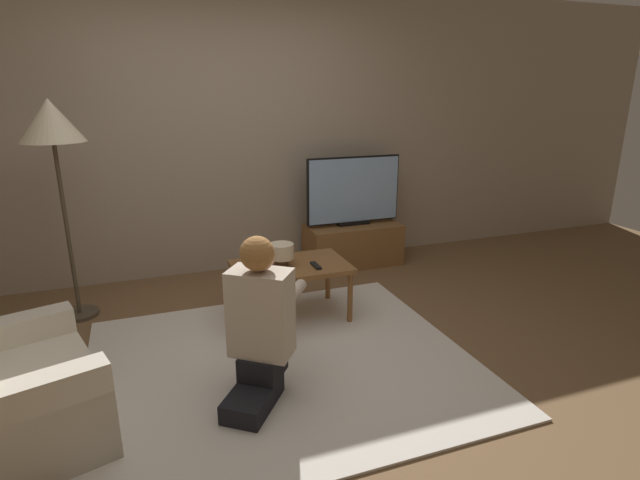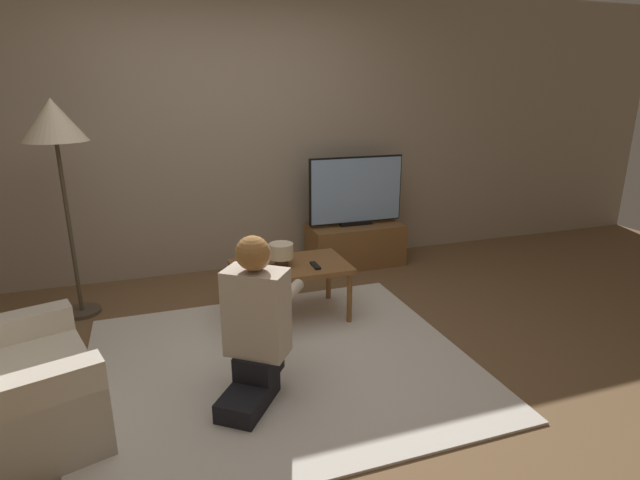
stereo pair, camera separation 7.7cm
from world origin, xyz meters
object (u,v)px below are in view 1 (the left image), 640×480
at_px(coffee_table, 291,271).
at_px(table_lamp, 282,253).
at_px(floor_lamp, 52,131).
at_px(armchair, 0,397).
at_px(person_kneeling, 260,319).
at_px(tv, 354,191).

xyz_separation_m(coffee_table, table_lamp, (-0.07, -0.00, 0.15)).
relative_size(floor_lamp, armchair, 1.56).
relative_size(coffee_table, person_kneeling, 0.90).
bearing_deg(armchair, floor_lamp, -24.39).
xyz_separation_m(coffee_table, floor_lamp, (-1.54, 0.62, 1.02)).
relative_size(tv, person_kneeling, 1.01).
height_order(person_kneeling, table_lamp, person_kneeling).
bearing_deg(person_kneeling, table_lamp, -76.47).
xyz_separation_m(tv, coffee_table, (-0.94, -0.98, -0.36)).
distance_m(tv, coffee_table, 1.41).
height_order(armchair, table_lamp, armchair).
relative_size(armchair, table_lamp, 5.81).
bearing_deg(coffee_table, table_lamp, -177.94).
bearing_deg(table_lamp, person_kneeling, -112.92).
bearing_deg(armchair, tv, -71.97).
height_order(tv, person_kneeling, tv).
distance_m(coffee_table, table_lamp, 0.17).
relative_size(tv, coffee_table, 1.12).
xyz_separation_m(tv, person_kneeling, (-1.39, -1.89, -0.27)).
height_order(tv, coffee_table, tv).
bearing_deg(coffee_table, person_kneeling, -116.52).
height_order(coffee_table, person_kneeling, person_kneeling).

